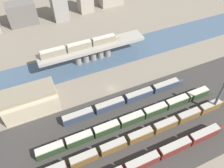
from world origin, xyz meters
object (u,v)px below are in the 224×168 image
train_yard_mid (143,134)px  train_yard_far (135,118)px  warehouse_building (30,100)px  signal_tower (218,97)px  train_on_bridge (82,45)px  train_yard_outer (128,99)px

train_yard_mid → train_yard_far: 7.74m
warehouse_building → signal_tower: (67.46, -32.25, 3.44)m
train_on_bridge → train_yard_far: 44.11m
train_on_bridge → train_yard_far: size_ratio=0.54×
train_yard_mid → warehouse_building: 47.06m
warehouse_building → train_yard_outer: bearing=-20.1°
train_on_bridge → train_yard_outer: bearing=-75.5°
train_yard_outer → warehouse_building: warehouse_building is taller
train_on_bridge → signal_tower: (38.18, -51.31, -2.40)m
warehouse_building → signal_tower: signal_tower is taller
train_yard_mid → train_yard_far: train_yard_mid is taller
train_on_bridge → train_yard_mid: size_ratio=0.53×
train_yard_mid → train_yard_outer: size_ratio=1.35×
train_yard_mid → train_on_bridge: bearing=96.3°
train_on_bridge → train_yard_mid: train_on_bridge is taller
train_yard_outer → train_yard_far: bearing=-102.6°
train_on_bridge → train_yard_mid: bearing=-83.7°
warehouse_building → signal_tower: size_ratio=1.34×
train_yard_mid → train_yard_outer: 17.85m
train_on_bridge → train_yard_far: train_on_bridge is taller
warehouse_building → signal_tower: 74.85m
train_yard_far → train_yard_mid: bearing=-94.8°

